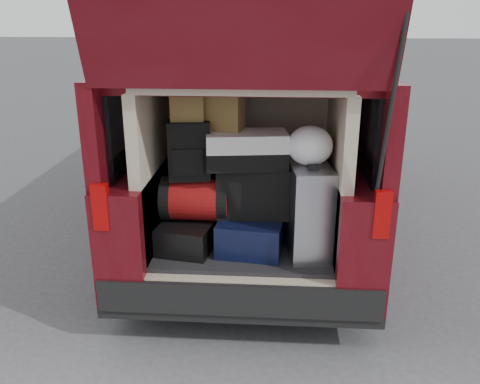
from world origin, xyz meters
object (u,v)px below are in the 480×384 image
object	(u,v)px
navy_hardshell	(253,231)
twotone_duffel	(247,150)
backpack	(189,150)
red_duffel	(196,198)
black_hardshell	(189,233)
black_soft_case	(253,190)
silver_roller	(309,211)

from	to	relation	value
navy_hardshell	twotone_duffel	distance (m)	0.61
backpack	red_duffel	bearing A→B (deg)	19.85
black_hardshell	twotone_duffel	world-z (taller)	twotone_duffel
red_duffel	backpack	world-z (taller)	backpack
twotone_duffel	black_soft_case	bearing A→B (deg)	32.49
black_hardshell	twotone_duffel	xyz separation A→B (m)	(0.41, 0.04, 0.62)
black_soft_case	backpack	world-z (taller)	backpack
black_hardshell	red_duffel	distance (m)	0.26
black_soft_case	twotone_duffel	bearing A→B (deg)	-141.69
black_soft_case	navy_hardshell	bearing A→B (deg)	-90.41
black_soft_case	backpack	xyz separation A→B (m)	(-0.44, -0.05, 0.30)
silver_roller	backpack	distance (m)	0.92
black_soft_case	backpack	size ratio (longest dim) A/B	1.23
twotone_duffel	backpack	bearing A→B (deg)	173.99
navy_hardshell	silver_roller	size ratio (longest dim) A/B	0.85
red_duffel	black_hardshell	bearing A→B (deg)	-134.82
red_duffel	silver_roller	bearing A→B (deg)	-6.46
black_hardshell	backpack	world-z (taller)	backpack
black_soft_case	backpack	bearing A→B (deg)	-175.41
navy_hardshell	black_soft_case	size ratio (longest dim) A/B	1.08
silver_roller	black_soft_case	size ratio (longest dim) A/B	1.28
red_duffel	backpack	bearing A→B (deg)	-151.00
navy_hardshell	backpack	size ratio (longest dim) A/B	1.32
silver_roller	black_hardshell	bearing A→B (deg)	168.56
silver_roller	twotone_duffel	distance (m)	0.60
navy_hardshell	twotone_duffel	size ratio (longest dim) A/B	0.99
navy_hardshell	red_duffel	distance (m)	0.47
black_hardshell	silver_roller	size ratio (longest dim) A/B	0.78
navy_hardshell	red_duffel	bearing A→B (deg)	-175.24
black_soft_case	twotone_duffel	distance (m)	0.31
black_soft_case	twotone_duffel	world-z (taller)	twotone_duffel
silver_roller	backpack	bearing A→B (deg)	166.57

